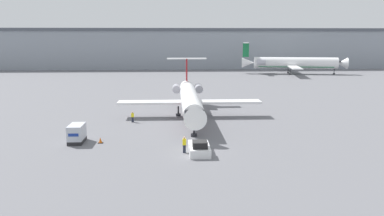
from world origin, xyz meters
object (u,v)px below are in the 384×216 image
Objects in this scene: airplane_main at (190,98)px; airplane_parked_far_left at (293,63)px; pushback_tug at (199,148)px; traffic_cone_left at (100,140)px; luggage_cart at (77,134)px; worker_near_tug at (184,144)px; worker_by_wing at (133,117)px.

airplane_main is 82.40m from airplane_parked_far_left.
traffic_cone_left is (-11.77, 4.86, -0.27)m from pushback_tug.
airplane_main is 9.62× the size of luggage_cart.
traffic_cone_left is at bearing 156.05° from worker_near_tug.
traffic_cone_left is at bearing -8.22° from luggage_cart.
airplane_main is 19.70m from pushback_tug.
worker_near_tug is at bearing -94.70° from airplane_main.
airplane_parked_far_left is (41.97, 90.99, 2.91)m from worker_near_tug.
airplane_parked_far_left is at bearing 58.94° from traffic_cone_left.
luggage_cart is at bearing -122.57° from airplane_parked_far_left.
airplane_main is 20.50m from luggage_cart.
airplane_main reaches higher than worker_by_wing.
airplane_main is at bearing 85.30° from worker_near_tug.
airplane_main reaches higher than luggage_cart.
luggage_cart is 4.57× the size of traffic_cone_left.
luggage_cart reaches higher than pushback_tug.
airplane_main is 19.35m from worker_near_tug.
luggage_cart is 1.69× the size of worker_near_tug.
worker_near_tug reaches higher than traffic_cone_left.
worker_near_tug is at bearing -20.67° from luggage_cart.
worker_near_tug is 11.09m from traffic_cone_left.
pushback_tug is at bearing -19.79° from luggage_cart.
worker_by_wing is (5.70, 10.99, -0.28)m from luggage_cart.
worker_near_tug is at bearing -114.76° from airplane_parked_far_left.
worker_by_wing is 89.88m from airplane_parked_far_left.
worker_near_tug is 0.05× the size of airplane_parked_far_left.
airplane_parked_far_left is at bearing 57.43° from luggage_cart.
traffic_cone_left is at bearing 157.56° from pushback_tug.
airplane_main is 9.74m from worker_by_wing.
airplane_parked_far_left reaches higher than worker_near_tug.
airplane_parked_far_left is (40.32, 91.36, 3.30)m from pushback_tug.
worker_near_tug reaches higher than worker_by_wing.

